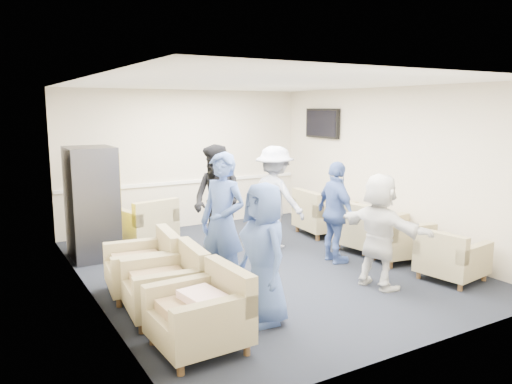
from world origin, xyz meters
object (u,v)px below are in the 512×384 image
armchair_right_far (321,216)px  person_front_right (379,231)px  armchair_left_far (146,267)px  vending_machine (92,203)px  armchair_corner (148,224)px  armchair_right_midnear (393,238)px  person_mid_left (223,223)px  person_back_right (275,197)px  armchair_left_near (204,316)px  person_front_left (264,253)px  armchair_right_midfar (367,230)px  person_back_left (217,202)px  armchair_right_near (450,259)px  armchair_left_mid (169,287)px  person_mid_right (336,212)px

armchair_right_far → person_front_right: bearing=162.9°
armchair_left_far → vending_machine: vending_machine is taller
vending_machine → armchair_corner: bearing=21.8°
armchair_right_midnear → armchair_corner: bearing=55.0°
person_mid_left → person_back_right: 2.17m
armchair_left_near → person_front_left: size_ratio=0.56×
person_mid_left → person_front_right: (1.83, -0.91, -0.14)m
armchair_left_far → armchair_right_midnear: 3.82m
armchair_left_near → armchair_left_far: bearing=178.4°
person_front_left → person_front_right: person_front_left is taller
armchair_right_midfar → person_back_left: size_ratio=0.57×
armchair_left_near → armchair_right_near: bearing=89.6°
vending_machine → person_front_right: bearing=-47.8°
person_front_left → armchair_left_mid: bearing=-127.7°
armchair_right_midnear → armchair_right_midfar: size_ratio=0.96×
person_mid_left → person_back_right: person_mid_left is taller
person_mid_right → armchair_left_far: bearing=93.4°
person_back_left → armchair_right_far: bearing=80.0°
vending_machine → person_front_left: bearing=-72.5°
armchair_right_far → vending_machine: vending_machine is taller
armchair_right_midnear → armchair_right_midfar: (-0.03, 0.54, 0.02)m
armchair_left_near → person_back_left: size_ratio=0.49×
armchair_left_near → person_mid_left: size_ratio=0.49×
armchair_right_near → armchair_right_far: (0.04, 2.93, 0.05)m
armchair_corner → person_back_left: bearing=103.7°
person_front_right → armchair_left_mid: bearing=70.6°
person_front_right → armchair_right_midnear: bearing=-62.3°
armchair_right_midnear → armchair_corner: 4.15m
armchair_left_far → armchair_right_midfar: size_ratio=0.92×
armchair_right_midfar → person_mid_right: 0.94m
armchair_right_far → person_front_right: 2.86m
armchair_left_mid → person_front_right: 2.79m
person_back_right → armchair_right_midfar: bearing=-150.8°
armchair_corner → person_front_right: (1.94, -3.65, 0.42)m
person_mid_left → person_mid_right: bearing=69.7°
armchair_left_far → person_front_left: (0.85, -1.50, 0.45)m
armchair_left_mid → person_mid_left: (0.88, 0.39, 0.57)m
armchair_right_far → person_mid_left: person_mid_left is taller
person_back_right → person_mid_right: size_ratio=1.11×
person_mid_right → person_back_right: bearing=24.7°
armchair_right_midnear → person_mid_right: 1.03m
vending_machine → person_mid_right: (3.15, -2.11, -0.10)m
armchair_left_mid → person_front_left: person_front_left is taller
armchair_left_near → person_mid_right: 3.33m
person_front_left → armchair_left_near: bearing=-71.8°
person_mid_left → armchair_corner: bearing=155.7°
armchair_right_far → armchair_corner: size_ratio=0.96×
person_mid_right → armchair_left_mid: bearing=109.2°
armchair_left_near → armchair_right_far: size_ratio=0.90×
person_front_left → armchair_right_near: bearing=88.9°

